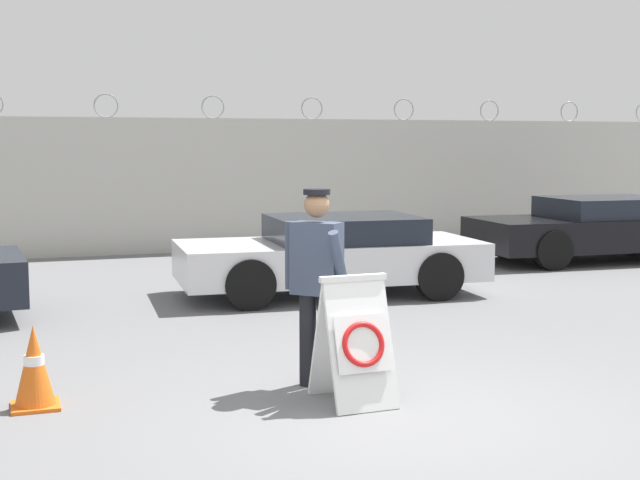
{
  "coord_description": "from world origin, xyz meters",
  "views": [
    {
      "loc": [
        -2.82,
        -6.35,
        2.18
      ],
      "look_at": [
        -0.06,
        1.55,
        1.25
      ],
      "focal_mm": 50.0,
      "sensor_mm": 36.0,
      "label": 1
    }
  ],
  "objects_px": {
    "traffic_cone_mid": "(34,367)",
    "parked_car_rear_sedan": "(332,254)",
    "security_guard": "(317,277)",
    "parked_car_far_side": "(598,228)",
    "barricade_sign": "(355,340)"
  },
  "relations": [
    {
      "from": "traffic_cone_mid",
      "to": "parked_car_rear_sedan",
      "type": "distance_m",
      "value": 6.03
    },
    {
      "from": "security_guard",
      "to": "parked_car_far_side",
      "type": "xyz_separation_m",
      "value": [
        7.66,
        6.33,
        -0.38
      ]
    },
    {
      "from": "barricade_sign",
      "to": "parked_car_far_side",
      "type": "bearing_deg",
      "value": 40.32
    },
    {
      "from": "parked_car_rear_sedan",
      "to": "barricade_sign",
      "type": "bearing_deg",
      "value": 75.61
    },
    {
      "from": "security_guard",
      "to": "parked_car_rear_sedan",
      "type": "height_order",
      "value": "security_guard"
    },
    {
      "from": "security_guard",
      "to": "traffic_cone_mid",
      "type": "bearing_deg",
      "value": -138.63
    },
    {
      "from": "traffic_cone_mid",
      "to": "security_guard",
      "type": "bearing_deg",
      "value": -3.9
    },
    {
      "from": "traffic_cone_mid",
      "to": "parked_car_rear_sedan",
      "type": "xyz_separation_m",
      "value": [
        4.18,
        4.34,
        0.24
      ]
    },
    {
      "from": "barricade_sign",
      "to": "security_guard",
      "type": "height_order",
      "value": "security_guard"
    },
    {
      "from": "security_guard",
      "to": "traffic_cone_mid",
      "type": "xyz_separation_m",
      "value": [
        -2.39,
        0.16,
        -0.65
      ]
    },
    {
      "from": "traffic_cone_mid",
      "to": "parked_car_far_side",
      "type": "relative_size",
      "value": 0.15
    },
    {
      "from": "parked_car_rear_sedan",
      "to": "security_guard",
      "type": "bearing_deg",
      "value": 71.94
    },
    {
      "from": "barricade_sign",
      "to": "security_guard",
      "type": "xyz_separation_m",
      "value": [
        -0.14,
        0.58,
        0.45
      ]
    },
    {
      "from": "barricade_sign",
      "to": "traffic_cone_mid",
      "type": "bearing_deg",
      "value": 161.47
    },
    {
      "from": "security_guard",
      "to": "parked_car_rear_sedan",
      "type": "relative_size",
      "value": 0.4
    }
  ]
}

